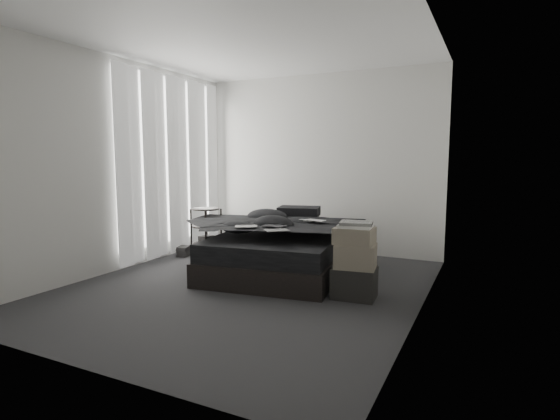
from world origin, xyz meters
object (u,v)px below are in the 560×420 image
at_px(bed, 281,261).
at_px(side_stand, 206,234).
at_px(laptop, 311,215).
at_px(box_lower, 354,283).

relative_size(bed, side_stand, 2.78).
xyz_separation_m(bed, side_stand, (-1.22, 0.17, 0.22)).
xyz_separation_m(bed, laptop, (0.35, 0.10, 0.58)).
distance_m(bed, laptop, 0.68).
bearing_deg(laptop, box_lower, -31.54).
bearing_deg(box_lower, bed, 152.52).
height_order(bed, box_lower, box_lower).
bearing_deg(laptop, side_stand, -172.42).
height_order(bed, laptop, laptop).
bearing_deg(bed, laptop, 7.50).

